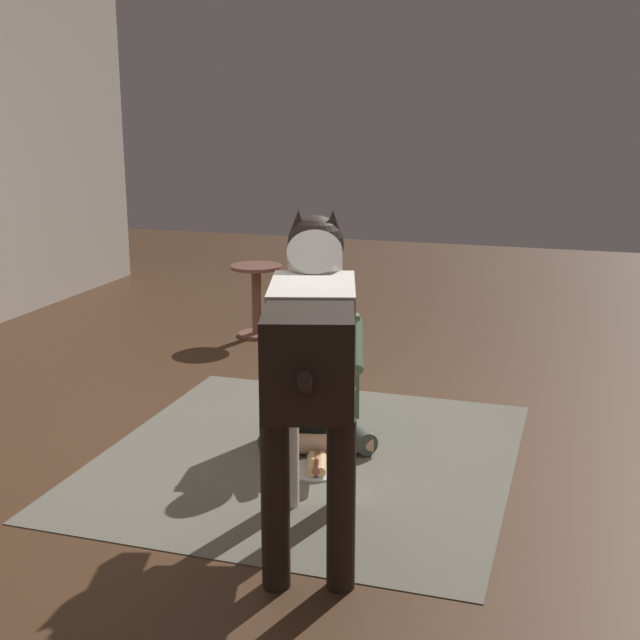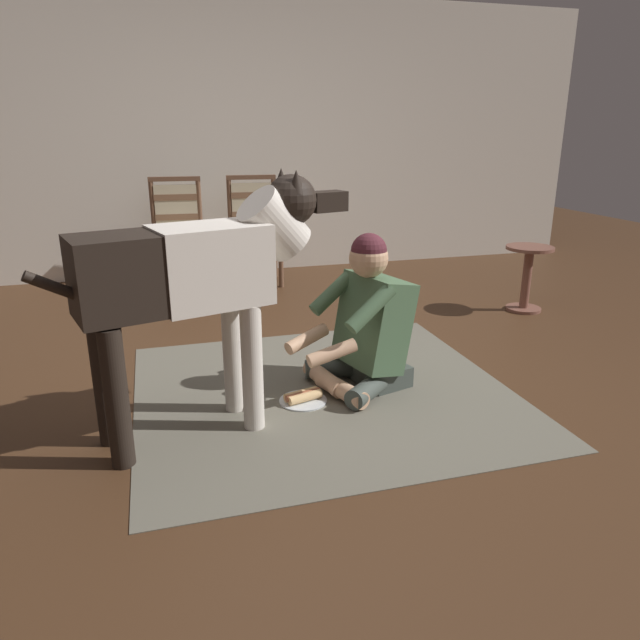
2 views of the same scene
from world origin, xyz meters
name	(u,v)px [view 1 (image 1 of 2)]	position (x,y,z in m)	size (l,w,h in m)	color
ground_plane	(278,451)	(0.00, 0.00, 0.00)	(12.92, 12.92, 0.00)	#462C1A
area_rug	(307,456)	(-0.03, -0.16, 0.00)	(2.02, 1.91, 0.01)	#666255
person_sitting_on_floor	(319,370)	(0.21, -0.14, 0.36)	(0.72, 0.59, 0.87)	#424B45
large_dog	(312,342)	(-0.69, -0.40, 0.77)	(1.44, 0.56, 1.21)	silver
hot_dog_on_plate	(316,466)	(-0.17, -0.25, 0.02)	(0.25, 0.25, 0.06)	silver
round_side_table	(257,295)	(1.94, 0.87, 0.31)	(0.36, 0.36, 0.52)	brown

